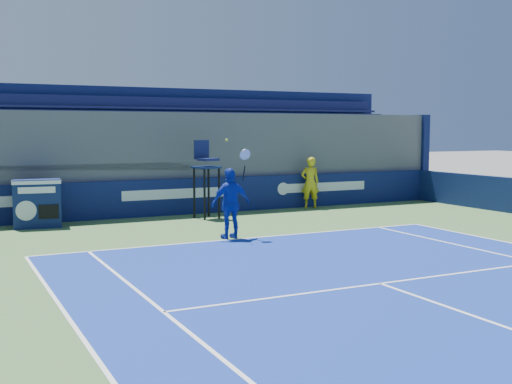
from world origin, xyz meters
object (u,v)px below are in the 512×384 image
ball_person (310,183)px  match_clock (37,202)px  umpire_chair (206,170)px  tennis_player (231,203)px

ball_person → match_clock: 9.38m
umpire_chair → ball_person: bearing=10.1°
match_clock → tennis_player: tennis_player is taller
match_clock → ball_person: bearing=2.6°
ball_person → umpire_chair: umpire_chair is taller
match_clock → umpire_chair: umpire_chair is taller
ball_person → match_clock: ball_person is taller
ball_person → match_clock: (-9.37, -0.42, -0.18)m
match_clock → umpire_chair: bearing=-3.9°
umpire_chair → match_clock: bearing=176.1°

